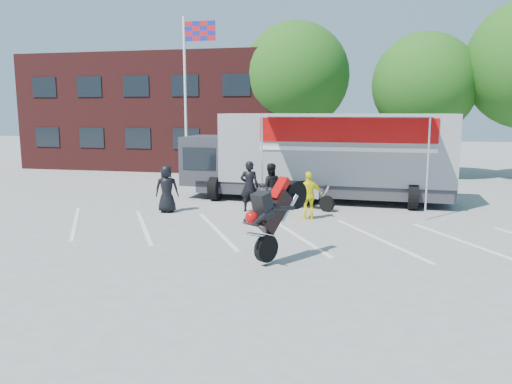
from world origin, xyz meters
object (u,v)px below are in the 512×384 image
at_px(spectator_hivis, 309,196).
at_px(stunt_bike_rider, 287,259).
at_px(flagpole, 190,80).
at_px(parked_motorcycle, 311,209).
at_px(tree_left, 296,76).
at_px(spectator_leather_a, 167,189).
at_px(spectator_leather_c, 270,187).
at_px(transporter_truck, 321,200).
at_px(tree_mid, 424,85).
at_px(spectator_leather_b, 249,186).

bearing_deg(spectator_hivis, stunt_bike_rider, 69.29).
bearing_deg(flagpole, parked_motorcycle, -38.32).
bearing_deg(tree_left, stunt_bike_rider, -82.25).
distance_m(flagpole, spectator_leather_a, 8.11).
bearing_deg(spectator_leather_c, transporter_truck, -138.19).
xyz_separation_m(tree_mid, stunt_bike_rider, (-4.63, -16.45, -4.94)).
bearing_deg(transporter_truck, spectator_leather_b, -127.58).
xyz_separation_m(flagpole, spectator_leather_b, (4.35, -5.99, -4.14)).
xyz_separation_m(flagpole, tree_left, (4.24, 6.00, 0.51)).
distance_m(tree_mid, parked_motorcycle, 12.23).
distance_m(tree_left, spectator_hivis, 13.88).
height_order(tree_left, transporter_truck, tree_left).
bearing_deg(parked_motorcycle, stunt_bike_rider, -152.58).
height_order(parked_motorcycle, spectator_hivis, spectator_hivis).
distance_m(flagpole, stunt_bike_rider, 14.16).
xyz_separation_m(stunt_bike_rider, spectator_leather_a, (-5.11, 4.69, 0.85)).
relative_size(spectator_leather_a, spectator_leather_c, 0.97).
bearing_deg(spectator_leather_a, flagpole, -93.34).
relative_size(flagpole, spectator_leather_a, 4.73).
xyz_separation_m(spectator_leather_a, spectator_leather_c, (3.56, 0.98, 0.03)).
distance_m(flagpole, parked_motorcycle, 9.68).
xyz_separation_m(tree_mid, spectator_leather_a, (-9.74, -11.76, -4.10)).
bearing_deg(spectator_leather_b, flagpole, -56.29).
height_order(tree_left, spectator_leather_a, tree_left).
relative_size(spectator_leather_b, spectator_leather_c, 1.05).
relative_size(flagpole, tree_mid, 1.04).
xyz_separation_m(tree_left, spectator_leather_c, (0.82, -11.78, -4.69)).
relative_size(flagpole, transporter_truck, 0.73).
xyz_separation_m(transporter_truck, spectator_leather_a, (-5.18, -3.58, 0.85)).
height_order(tree_mid, transporter_truck, tree_mid).
bearing_deg(flagpole, spectator_leather_a, -77.42).
relative_size(tree_mid, spectator_hivis, 4.78).
height_order(spectator_leather_c, spectator_hivis, spectator_leather_c).
bearing_deg(tree_mid, spectator_hivis, -111.48).
bearing_deg(tree_mid, stunt_bike_rider, -105.70).
xyz_separation_m(tree_left, spectator_hivis, (2.35, -12.83, -4.76)).
height_order(flagpole, transporter_truck, flagpole).
xyz_separation_m(tree_left, stunt_bike_rider, (2.37, -17.45, -5.57)).
xyz_separation_m(parked_motorcycle, spectator_hivis, (0.12, -1.71, 0.80)).
distance_m(transporter_truck, spectator_leather_c, 3.19).
distance_m(transporter_truck, parked_motorcycle, 1.95).
distance_m(tree_mid, spectator_leather_c, 13.08).
bearing_deg(tree_left, spectator_hivis, -79.63).
xyz_separation_m(tree_mid, parked_motorcycle, (-4.77, -10.12, -4.94)).
distance_m(tree_left, spectator_leather_a, 13.88).
distance_m(transporter_truck, stunt_bike_rider, 8.27).
relative_size(tree_mid, transporter_truck, 0.70).
xyz_separation_m(parked_motorcycle, spectator_leather_c, (-1.40, -0.67, 0.87)).
bearing_deg(tree_mid, spectator_leather_c, -119.80).
bearing_deg(flagpole, tree_mid, 23.97).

